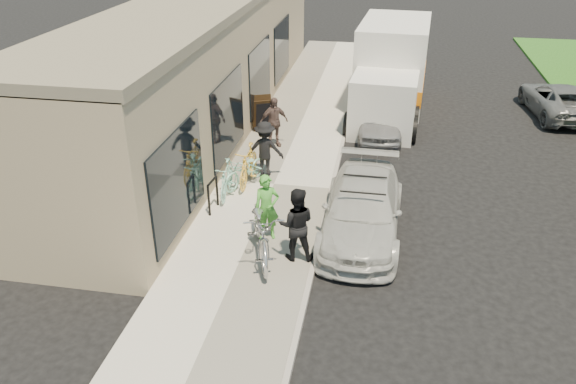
{
  "coord_description": "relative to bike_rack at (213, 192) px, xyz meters",
  "views": [
    {
      "loc": [
        0.75,
        -10.2,
        7.0
      ],
      "look_at": [
        -1.24,
        0.92,
        1.05
      ],
      "focal_mm": 35.0,
      "sensor_mm": 36.0,
      "label": 1
    }
  ],
  "objects": [
    {
      "name": "cruiser_bike_a",
      "position": [
        0.11,
        0.84,
        -0.05
      ],
      "size": [
        0.55,
        1.52,
        0.9
      ],
      "primitive_type": "imported",
      "rotation": [
        0.0,
        0.0,
        0.09
      ],
      "color": "#93DCC6",
      "rests_on": "sidewalk"
    },
    {
      "name": "storefront",
      "position": [
        -2.07,
        6.65,
        1.47
      ],
      "size": [
        3.6,
        20.0,
        4.22
      ],
      "color": "tan",
      "rests_on": "ground"
    },
    {
      "name": "tandem_bike",
      "position": [
        1.58,
        -1.7,
        0.11
      ],
      "size": [
        1.52,
        2.48,
        1.23
      ],
      "primitive_type": "imported",
      "rotation": [
        0.0,
        0.0,
        0.32
      ],
      "color": "#BBBBBE",
      "rests_on": "sidewalk"
    },
    {
      "name": "bystander_a",
      "position": [
        0.83,
        2.18,
        0.28
      ],
      "size": [
        1.05,
        0.65,
        1.56
      ],
      "primitive_type": "imported",
      "rotation": [
        0.0,
        0.0,
        3.21
      ],
      "color": "black",
      "rests_on": "sidewalk"
    },
    {
      "name": "bystander_b",
      "position": [
        0.66,
        4.23,
        0.28
      ],
      "size": [
        0.97,
        0.82,
        1.56
      ],
      "primitive_type": "imported",
      "rotation": [
        0.0,
        0.0,
        0.58
      ],
      "color": "brown",
      "rests_on": "sidewalk"
    },
    {
      "name": "far_car_gray",
      "position": [
        10.06,
        9.16,
        -0.08
      ],
      "size": [
        2.31,
        4.29,
        1.14
      ],
      "primitive_type": "imported",
      "rotation": [
        0.0,
        0.0,
        3.25
      ],
      "color": "#5B5D60",
      "rests_on": "ground"
    },
    {
      "name": "bike_rack",
      "position": [
        0.0,
        0.0,
        0.0
      ],
      "size": [
        0.1,
        0.59,
        0.83
      ],
      "rotation": [
        0.0,
        0.0,
        -0.09
      ],
      "color": "black",
      "rests_on": "sidewalk"
    },
    {
      "name": "curb",
      "position": [
        2.72,
        1.66,
        -0.59
      ],
      "size": [
        0.12,
        34.0,
        0.13
      ],
      "primitive_type": "cube",
      "color": "gray",
      "rests_on": "ground"
    },
    {
      "name": "moving_truck",
      "position": [
        4.07,
        8.72,
        0.72
      ],
      "size": [
        2.77,
        6.43,
        3.09
      ],
      "rotation": [
        0.0,
        0.0,
        -0.07
      ],
      "color": "silver",
      "rests_on": "ground"
    },
    {
      "name": "cruiser_bike_b",
      "position": [
        0.44,
        1.49,
        -0.07
      ],
      "size": [
        1.21,
        1.74,
        0.87
      ],
      "primitive_type": "imported",
      "rotation": [
        0.0,
        0.0,
        -0.43
      ],
      "color": "#93DCC6",
      "rests_on": "sidewalk"
    },
    {
      "name": "sidewalk",
      "position": [
        1.17,
        1.66,
        -0.58
      ],
      "size": [
        3.0,
        34.0,
        0.15
      ],
      "primitive_type": "cube",
      "color": "beige",
      "rests_on": "ground"
    },
    {
      "name": "sandwich_board",
      "position": [
        0.05,
        5.47,
        0.06
      ],
      "size": [
        0.89,
        0.89,
        1.1
      ],
      "rotation": [
        0.0,
        0.0,
        0.41
      ],
      "color": "black",
      "rests_on": "sidewalk"
    },
    {
      "name": "woman_rider",
      "position": [
        1.56,
        -0.99,
        0.27
      ],
      "size": [
        0.66,
        0.56,
        1.54
      ],
      "primitive_type": "imported",
      "rotation": [
        0.0,
        0.0,
        0.4
      ],
      "color": "green",
      "rests_on": "sidewalk"
    },
    {
      "name": "sedan_white",
      "position": [
        3.63,
        -0.16,
        -0.02
      ],
      "size": [
        1.85,
        4.4,
        1.31
      ],
      "rotation": [
        0.0,
        0.0,
        -0.02
      ],
      "color": "#B8B8B4",
      "rests_on": "ground"
    },
    {
      "name": "cruiser_bike_c",
      "position": [
        0.49,
        1.64,
        0.01
      ],
      "size": [
        0.51,
        1.72,
        1.03
      ],
      "primitive_type": "imported",
      "rotation": [
        0.0,
        0.0,
        -0.02
      ],
      "color": "yellow",
      "rests_on": "sidewalk"
    },
    {
      "name": "sedan_silver",
      "position": [
        3.78,
        5.94,
        -0.08
      ],
      "size": [
        1.64,
        3.48,
        1.15
      ],
      "primitive_type": "imported",
      "rotation": [
        0.0,
        0.0,
        0.08
      ],
      "color": "#95969A",
      "rests_on": "ground"
    },
    {
      "name": "ground",
      "position": [
        3.17,
        -1.34,
        -0.65
      ],
      "size": [
        120.0,
        120.0,
        0.0
      ],
      "primitive_type": "plane",
      "color": "black",
      "rests_on": "ground"
    },
    {
      "name": "man_standing",
      "position": [
        2.32,
        -1.66,
        0.32
      ],
      "size": [
        0.88,
        0.73,
        1.64
      ],
      "primitive_type": "imported",
      "rotation": [
        0.0,
        0.0,
        3.28
      ],
      "color": "black",
      "rests_on": "sidewalk"
    }
  ]
}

